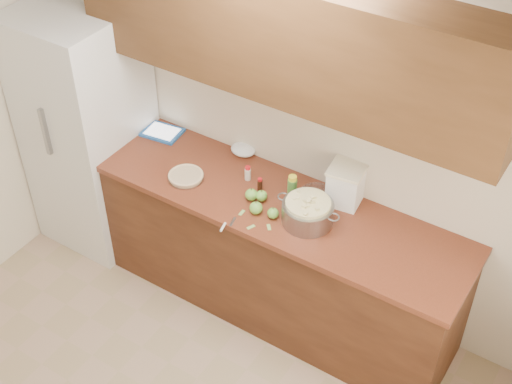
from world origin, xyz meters
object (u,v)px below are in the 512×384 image
Objects in this scene: colander at (308,212)px; flour_canister at (346,185)px; pie at (186,176)px; tablet at (162,132)px.

flour_canister is at bearing 70.61° from colander.
flour_canister reaches higher than pie.
colander is at bearing -109.39° from flour_canister.
colander is 1.31m from tablet.
pie is 0.53m from tablet.
flour_canister is 0.90× the size of tablet.
pie is 1.01m from flour_canister.
colander reaches higher than tablet.
flour_canister is 1.39m from tablet.
pie is 0.85m from colander.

